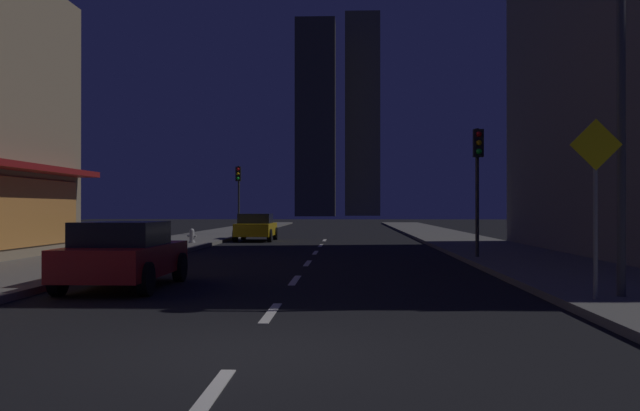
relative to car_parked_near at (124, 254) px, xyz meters
The scene contains 13 objects.
ground_plane 25.62m from the car_parked_near, 81.92° to the left, with size 78.00×136.00×0.10m, color black.
sidewalk_right 27.48m from the car_parked_near, 67.31° to the left, with size 4.00×76.00×0.15m, color #605E59.
sidewalk_left 25.59m from the car_parked_near, 97.64° to the left, with size 4.00×76.00×0.15m, color #605E59.
lane_marking_center 7.86m from the car_parked_near, 62.62° to the left, with size 0.16×33.40×0.01m.
skyscraper_distant_tall 136.38m from the car_parked_near, 90.92° to the left, with size 8.49×7.14×42.11m, color #3E3B2E.
skyscraper_distant_mid 148.53m from the car_parked_near, 86.83° to the left, with size 7.97×7.25×46.52m, color brown.
car_parked_near is the anchor object (origin of this frame).
car_parked_far 21.74m from the car_parked_near, 90.00° to the left, with size 1.98×4.24×1.45m.
fire_hydrant_far_left 16.95m from the car_parked_near, 97.80° to the left, with size 0.42×0.30×0.65m.
traffic_light_near_right 12.30m from the car_parked_near, 40.97° to the left, with size 0.32×0.48×4.20m.
traffic_light_far_left 28.01m from the car_parked_near, 93.90° to the left, with size 0.32×0.48×4.20m.
street_lamp_right 10.21m from the car_parked_near, 13.73° to the right, with size 1.96×0.56×6.58m.
pedestrian_crossing_sign 9.65m from the car_parked_near, 15.85° to the right, with size 0.91×0.08×3.15m.
Camera 1 is at (1.28, -8.32, 1.74)m, focal length 39.19 mm.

